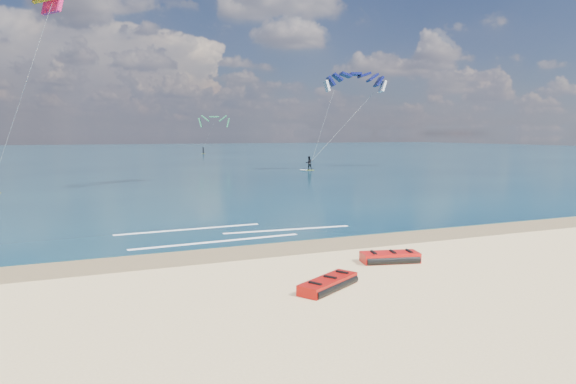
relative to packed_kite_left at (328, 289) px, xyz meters
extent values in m
plane|color=tan|center=(-0.31, 42.28, 0.00)|extent=(320.00, 320.00, 0.00)
cube|color=brown|center=(-0.31, 5.28, 0.00)|extent=(320.00, 2.40, 0.01)
cube|color=#0A2739|center=(-0.31, 106.28, 0.02)|extent=(320.00, 200.00, 0.04)
cube|color=#A2BF1C|center=(19.32, 42.72, 0.07)|extent=(1.34, 0.85, 0.06)
imported|color=black|center=(19.32, 42.72, 0.90)|extent=(0.85, 0.69, 1.63)
cylinder|color=black|center=(19.60, 42.44, 1.18)|extent=(0.50, 0.23, 0.04)
cube|color=white|center=(-1.77, 10.38, 0.04)|extent=(6.68, 0.48, 0.01)
cube|color=white|center=(2.34, 8.58, 0.04)|extent=(5.97, 0.67, 0.01)
cube|color=white|center=(-1.27, 7.28, 0.04)|extent=(7.10, 0.62, 0.01)
camera|label=1|loc=(-6.52, -12.63, 4.39)|focal=32.00mm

